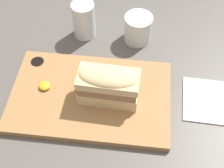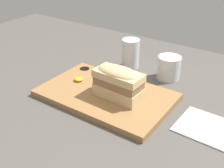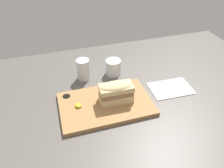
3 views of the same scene
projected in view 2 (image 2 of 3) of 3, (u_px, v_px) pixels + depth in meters
dining_table at (96, 107)px, 83.50cm from camera, size 185.34×119.92×2.00cm
serving_board at (107, 95)px, 85.98cm from camera, size 39.66×25.01×1.89cm
sandwich at (118, 81)px, 80.73cm from camera, size 14.57×7.50×9.68cm
mustard_dollop at (78, 79)px, 91.87cm from camera, size 2.87×2.87×1.15cm
water_glass at (130, 55)px, 103.32cm from camera, size 6.45×6.45×10.82cm
wine_glass at (169, 68)px, 95.91cm from camera, size 7.92×7.92×8.01cm
napkin at (216, 131)px, 71.77cm from camera, size 20.25×13.95×0.40cm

